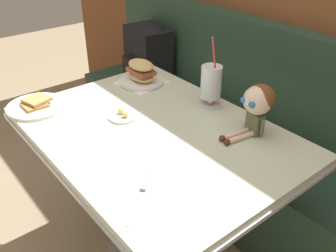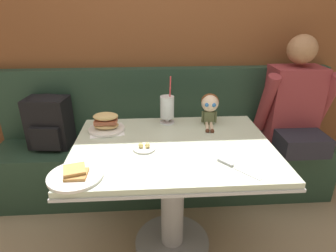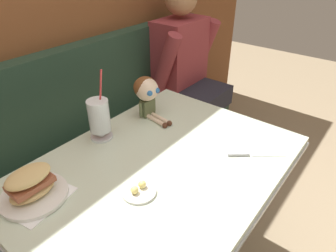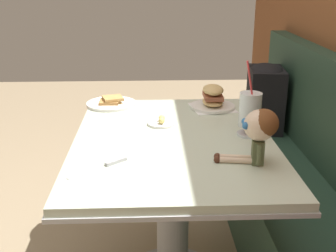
% 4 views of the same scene
% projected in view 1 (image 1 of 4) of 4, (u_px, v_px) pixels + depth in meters
% --- Properties ---
extents(booth_bench, '(2.60, 0.48, 1.00)m').
position_uv_depth(booth_bench, '(249.00, 157.00, 2.01)').
color(booth_bench, '#233D2D').
rests_on(booth_bench, ground).
extents(diner_table, '(1.11, 0.81, 0.74)m').
position_uv_depth(diner_table, '(155.00, 170.00, 1.56)').
color(diner_table, beige).
rests_on(diner_table, ground).
extents(toast_plate, '(0.25, 0.25, 0.04)m').
position_uv_depth(toast_plate, '(36.00, 106.00, 1.61)').
color(toast_plate, white).
rests_on(toast_plate, diner_table).
extents(milkshake_glass, '(0.10, 0.10, 0.31)m').
position_uv_depth(milkshake_glass, '(211.00, 84.00, 1.59)').
color(milkshake_glass, silver).
rests_on(milkshake_glass, diner_table).
extents(sandwich_plate, '(0.23, 0.23, 0.12)m').
position_uv_depth(sandwich_plate, '(141.00, 74.00, 1.82)').
color(sandwich_plate, white).
rests_on(sandwich_plate, diner_table).
extents(butter_saucer, '(0.12, 0.12, 0.04)m').
position_uv_depth(butter_saucer, '(123.00, 116.00, 1.54)').
color(butter_saucer, white).
rests_on(butter_saucer, diner_table).
extents(butter_knife, '(0.16, 0.19, 0.01)m').
position_uv_depth(butter_knife, '(143.00, 188.00, 1.16)').
color(butter_knife, silver).
rests_on(butter_knife, diner_table).
extents(seated_doll, '(0.13, 0.23, 0.20)m').
position_uv_depth(seated_doll, '(257.00, 103.00, 1.38)').
color(seated_doll, '#5B6642').
rests_on(seated_doll, diner_table).
extents(backpack, '(0.32, 0.27, 0.41)m').
position_uv_depth(backpack, '(147.00, 54.00, 2.41)').
color(backpack, black).
rests_on(backpack, booth_bench).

